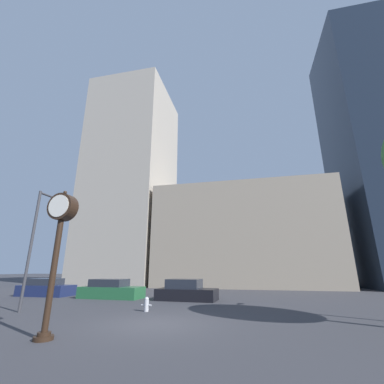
# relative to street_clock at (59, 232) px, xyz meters

# --- Properties ---
(ground_plane) EXTENTS (200.00, 200.00, 0.00)m
(ground_plane) POSITION_rel_street_clock_xyz_m (2.31, 2.87, -3.12)
(ground_plane) COLOR #38383D
(building_tall_tower) EXTENTS (10.59, 12.00, 29.78)m
(building_tall_tower) POSITION_rel_street_clock_xyz_m (-11.07, 26.87, 11.77)
(building_tall_tower) COLOR #ADA393
(building_tall_tower) RESTS_ON ground_plane
(building_storefront_row) EXTENTS (20.81, 12.00, 11.76)m
(building_storefront_row) POSITION_rel_street_clock_xyz_m (5.13, 26.87, 2.76)
(building_storefront_row) COLOR gray
(building_storefront_row) RESTS_ON ground_plane
(street_clock) EXTENTS (0.90, 0.55, 4.51)m
(street_clock) POSITION_rel_street_clock_xyz_m (0.00, 0.00, 0.00)
(street_clock) COLOR black
(street_clock) RESTS_ON ground_plane
(car_navy) EXTENTS (4.01, 1.94, 1.28)m
(car_navy) POSITION_rel_street_clock_xyz_m (-9.74, 11.02, -2.57)
(car_navy) COLOR #19234C
(car_navy) RESTS_ON ground_plane
(car_green) EXTENTS (4.54, 1.95, 1.30)m
(car_green) POSITION_rel_street_clock_xyz_m (-3.96, 10.62, -2.57)
(car_green) COLOR #236038
(car_green) RESTS_ON ground_plane
(car_black) EXTENTS (4.05, 2.17, 1.34)m
(car_black) POSITION_rel_street_clock_xyz_m (1.59, 10.63, -2.56)
(car_black) COLOR black
(car_black) RESTS_ON ground_plane
(fire_hydrant_far) EXTENTS (0.51, 0.22, 0.66)m
(fire_hydrant_far) POSITION_rel_street_clock_xyz_m (0.84, 5.61, -2.78)
(fire_hydrant_far) COLOR #B7B7BC
(fire_hydrant_far) RESTS_ON ground_plane
(street_lamp_left) EXTENTS (0.36, 1.57, 6.05)m
(street_lamp_left) POSITION_rel_street_clock_xyz_m (-4.98, 4.42, 0.94)
(street_lamp_left) COLOR #38383D
(street_lamp_left) RESTS_ON ground_plane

